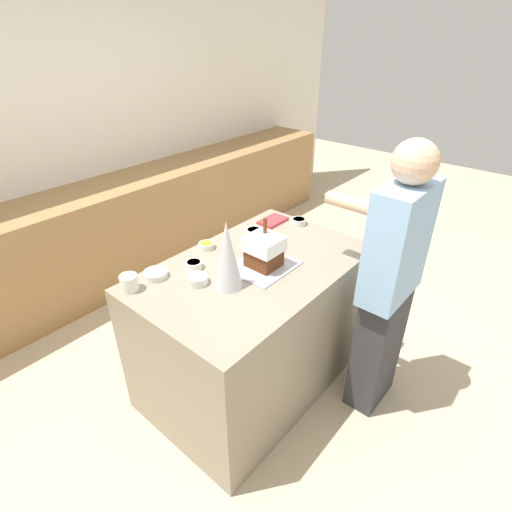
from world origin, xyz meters
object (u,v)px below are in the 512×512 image
Objects in this scene: candy_bowl_far_left at (299,221)px; mug at (129,283)px; candy_bowl_behind_tray at (198,279)px; cookbook at (273,221)px; candy_bowl_far_right at (156,274)px; candy_bowl_near_tray_right at (194,265)px; gingerbread_house at (264,250)px; person at (389,286)px; baking_tray at (264,266)px; candy_bowl_front_corner at (206,245)px; decorative_tree at (227,255)px; candy_bowl_beside_tree at (254,232)px.

mug reaches higher than candy_bowl_far_left.
candy_bowl_behind_tray is 1.19× the size of mug.
cookbook is (-0.09, 0.16, -0.01)m from candy_bowl_far_left.
candy_bowl_far_right is 0.23m from candy_bowl_near_tray_right.
person is at bearing -61.00° from gingerbread_house.
baking_tray is 0.41m from candy_bowl_behind_tray.
candy_bowl_far_right is 1.11m from candy_bowl_far_left.
candy_bowl_far_left is at bearing -7.81° from candy_bowl_near_tray_right.
candy_bowl_behind_tray is 0.40m from candy_bowl_front_corner.
candy_bowl_far_left is at bearing -60.17° from cookbook.
decorative_tree is at bearing -45.46° from mug.
baking_tray is at bearing 119.04° from person.
candy_bowl_near_tray_right is 1.01× the size of mug.
gingerbread_house is at bearing -163.75° from candy_bowl_far_left.
gingerbread_house reaches higher than cookbook.
person is at bearing -47.70° from candy_bowl_behind_tray.
baking_tray is 1.80× the size of cookbook.
candy_bowl_far_right is 1.33m from person.
mug is (-0.59, -0.03, 0.03)m from candy_bowl_front_corner.
baking_tray is at bearing -3.42° from decorative_tree.
candy_bowl_front_corner is 0.49× the size of cookbook.
gingerbread_house is 2.88× the size of candy_bowl_near_tray_right.
person is (0.35, -0.63, -0.04)m from baking_tray.
gingerbread_house is 0.16× the size of person.
gingerbread_house is at bearing 119.00° from person.
decorative_tree is 3.43× the size of candy_bowl_behind_tray.
candy_bowl_behind_tray is (-0.09, 0.15, -0.17)m from decorative_tree.
mug is at bearing -177.47° from candy_bowl_front_corner.
candy_bowl_far_left is 1.04× the size of candy_bowl_front_corner.
baking_tray is 0.41m from candy_bowl_near_tray_right.
candy_bowl_behind_tray is at bearing -168.87° from cookbook.
candy_bowl_far_left is (0.61, 0.18, 0.02)m from baking_tray.
candy_bowl_behind_tray reaches higher than candy_bowl_beside_tree.
candy_bowl_far_left is at bearing 0.70° from candy_bowl_behind_tray.
candy_bowl_near_tray_right is at bearing -24.99° from candy_bowl_far_right.
candy_bowl_behind_tray reaches higher than candy_bowl_near_tray_right.
candy_bowl_front_corner is at bearing 111.63° from person.
cookbook is at bearing -2.69° from mug.
candy_bowl_far_right is at bearing 129.20° from person.
person reaches higher than decorative_tree.
candy_bowl_far_right is at bearing 176.89° from cookbook.
decorative_tree reaches higher than mug.
candy_bowl_beside_tree reaches higher than candy_bowl_far_right.
baking_tray is 3.59× the size of candy_bowl_far_left.
gingerbread_house is 0.63m from candy_bowl_far_right.
candy_bowl_far_left is at bearing 16.26° from baking_tray.
candy_bowl_beside_tree is at bearing -17.67° from candy_bowl_front_corner.
person reaches higher than gingerbread_house.
mug is at bearing 177.31° from cookbook.
baking_tray is 0.63m from candy_bowl_far_right.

